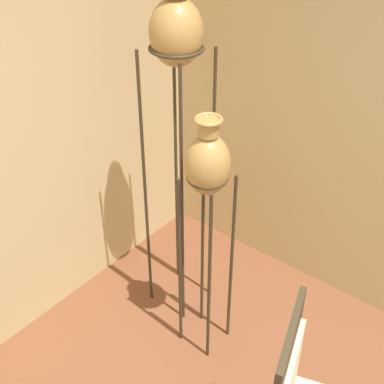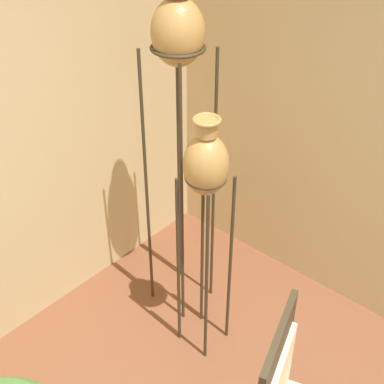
# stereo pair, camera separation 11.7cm
# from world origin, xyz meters

# --- Properties ---
(vase_stand_tall) EXTENTS (0.32, 0.32, 2.20)m
(vase_stand_tall) POSITION_xyz_m (1.33, 1.47, 1.85)
(vase_stand_tall) COLOR #382D1E
(vase_stand_tall) RESTS_ON ground_plane
(vase_stand_medium) EXTENTS (0.25, 0.25, 1.62)m
(vase_stand_medium) POSITION_xyz_m (1.14, 1.10, 1.30)
(vase_stand_medium) COLOR #382D1E
(vase_stand_medium) RESTS_ON ground_plane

